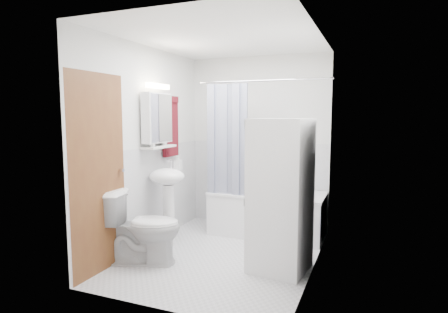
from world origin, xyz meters
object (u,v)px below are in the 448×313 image
at_px(bathtub, 267,211).
at_px(toilet, 143,227).
at_px(washer_dryer, 280,195).
at_px(sink, 168,189).

distance_m(bathtub, toilet, 1.74).
height_order(bathtub, toilet, toilet).
height_order(washer_dryer, toilet, washer_dryer).
height_order(sink, washer_dryer, washer_dryer).
height_order(bathtub, sink, sink).
distance_m(sink, washer_dryer, 1.45).
relative_size(bathtub, sink, 1.43).
relative_size(bathtub, toilet, 1.86).
bearing_deg(washer_dryer, bathtub, 118.64).
xyz_separation_m(washer_dryer, toilet, (-1.40, -0.37, -0.38)).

